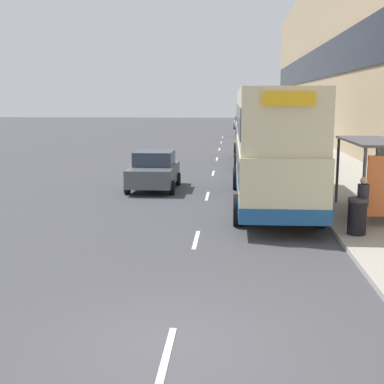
{
  "coord_description": "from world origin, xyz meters",
  "views": [
    {
      "loc": [
        0.97,
        -8.04,
        3.94
      ],
      "look_at": [
        -1.25,
        21.88,
        -1.27
      ],
      "focal_mm": 50.0,
      "sensor_mm": 36.0,
      "label": 1
    }
  ],
  "objects_px": {
    "bus_shelter": "(380,164)",
    "litter_bin": "(357,216)",
    "pedestrian_1": "(375,172)",
    "car_1": "(154,171)",
    "double_decker_bus_ahead": "(258,127)",
    "pedestrian_3": "(363,205)",
    "double_decker_bus_near": "(273,145)",
    "car_2": "(241,122)",
    "car_0": "(246,129)"
  },
  "relations": [
    {
      "from": "double_decker_bus_ahead",
      "to": "car_2",
      "type": "distance_m",
      "value": 40.62
    },
    {
      "from": "car_0",
      "to": "car_2",
      "type": "height_order",
      "value": "car_0"
    },
    {
      "from": "double_decker_bus_near",
      "to": "pedestrian_3",
      "type": "xyz_separation_m",
      "value": [
        2.25,
        -4.55,
        -1.31
      ]
    },
    {
      "from": "car_1",
      "to": "pedestrian_1",
      "type": "distance_m",
      "value": 9.36
    },
    {
      "from": "car_2",
      "to": "pedestrian_1",
      "type": "distance_m",
      "value": 51.69
    },
    {
      "from": "double_decker_bus_near",
      "to": "double_decker_bus_ahead",
      "type": "bearing_deg",
      "value": 89.68
    },
    {
      "from": "double_decker_bus_near",
      "to": "double_decker_bus_ahead",
      "type": "xyz_separation_m",
      "value": [
        0.07,
        13.27,
        0.0
      ]
    },
    {
      "from": "double_decker_bus_near",
      "to": "car_2",
      "type": "bearing_deg",
      "value": 90.25
    },
    {
      "from": "car_2",
      "to": "pedestrian_1",
      "type": "xyz_separation_m",
      "value": [
        4.63,
        -51.49,
        0.15
      ]
    },
    {
      "from": "double_decker_bus_near",
      "to": "car_1",
      "type": "xyz_separation_m",
      "value": [
        -4.91,
        3.35,
        -1.44
      ]
    },
    {
      "from": "bus_shelter",
      "to": "double_decker_bus_near",
      "type": "distance_m",
      "value": 3.98
    },
    {
      "from": "double_decker_bus_ahead",
      "to": "car_0",
      "type": "bearing_deg",
      "value": 90.26
    },
    {
      "from": "pedestrian_1",
      "to": "double_decker_bus_near",
      "type": "bearing_deg",
      "value": -151.63
    },
    {
      "from": "double_decker_bus_ahead",
      "to": "car_2",
      "type": "relative_size",
      "value": 2.58
    },
    {
      "from": "car_2",
      "to": "litter_bin",
      "type": "relative_size",
      "value": 4.0
    },
    {
      "from": "pedestrian_1",
      "to": "bus_shelter",
      "type": "bearing_deg",
      "value": -103.5
    },
    {
      "from": "pedestrian_1",
      "to": "car_1",
      "type": "bearing_deg",
      "value": 174.0
    },
    {
      "from": "car_1",
      "to": "double_decker_bus_ahead",
      "type": "bearing_deg",
      "value": -116.69
    },
    {
      "from": "double_decker_bus_near",
      "to": "litter_bin",
      "type": "height_order",
      "value": "double_decker_bus_near"
    },
    {
      "from": "bus_shelter",
      "to": "pedestrian_1",
      "type": "relative_size",
      "value": 2.54
    },
    {
      "from": "pedestrian_3",
      "to": "litter_bin",
      "type": "bearing_deg",
      "value": -137.1
    },
    {
      "from": "double_decker_bus_near",
      "to": "pedestrian_3",
      "type": "distance_m",
      "value": 5.24
    },
    {
      "from": "bus_shelter",
      "to": "litter_bin",
      "type": "xyz_separation_m",
      "value": [
        -1.22,
        -2.52,
        -1.21
      ]
    },
    {
      "from": "car_2",
      "to": "bus_shelter",
      "type": "bearing_deg",
      "value": -86.4
    },
    {
      "from": "pedestrian_1",
      "to": "pedestrian_3",
      "type": "distance_m",
      "value": 7.25
    },
    {
      "from": "litter_bin",
      "to": "car_1",
      "type": "bearing_deg",
      "value": 130.9
    },
    {
      "from": "double_decker_bus_near",
      "to": "car_1",
      "type": "relative_size",
      "value": 2.68
    },
    {
      "from": "bus_shelter",
      "to": "litter_bin",
      "type": "bearing_deg",
      "value": -115.91
    },
    {
      "from": "car_1",
      "to": "pedestrian_3",
      "type": "relative_size",
      "value": 2.44
    },
    {
      "from": "car_2",
      "to": "litter_bin",
      "type": "bearing_deg",
      "value": -87.75
    },
    {
      "from": "bus_shelter",
      "to": "pedestrian_1",
      "type": "distance_m",
      "value": 4.79
    },
    {
      "from": "double_decker_bus_ahead",
      "to": "car_2",
      "type": "height_order",
      "value": "double_decker_bus_ahead"
    },
    {
      "from": "car_0",
      "to": "pedestrian_1",
      "type": "relative_size",
      "value": 2.35
    },
    {
      "from": "bus_shelter",
      "to": "double_decker_bus_ahead",
      "type": "bearing_deg",
      "value": 101.78
    },
    {
      "from": "car_0",
      "to": "litter_bin",
      "type": "relative_size",
      "value": 3.7
    },
    {
      "from": "pedestrian_3",
      "to": "litter_bin",
      "type": "height_order",
      "value": "pedestrian_3"
    },
    {
      "from": "car_0",
      "to": "car_1",
      "type": "relative_size",
      "value": 0.98
    },
    {
      "from": "double_decker_bus_near",
      "to": "litter_bin",
      "type": "bearing_deg",
      "value": -66.25
    },
    {
      "from": "double_decker_bus_ahead",
      "to": "pedestrian_1",
      "type": "bearing_deg",
      "value": -68.36
    },
    {
      "from": "double_decker_bus_ahead",
      "to": "pedestrian_3",
      "type": "relative_size",
      "value": 6.64
    },
    {
      "from": "bus_shelter",
      "to": "double_decker_bus_near",
      "type": "bearing_deg",
      "value": 146.3
    },
    {
      "from": "double_decker_bus_near",
      "to": "pedestrian_1",
      "type": "bearing_deg",
      "value": 28.37
    },
    {
      "from": "pedestrian_1",
      "to": "litter_bin",
      "type": "distance_m",
      "value": 7.46
    },
    {
      "from": "double_decker_bus_ahead",
      "to": "pedestrian_3",
      "type": "distance_m",
      "value": 18.0
    },
    {
      "from": "double_decker_bus_ahead",
      "to": "car_1",
      "type": "distance_m",
      "value": 11.19
    },
    {
      "from": "car_1",
      "to": "litter_bin",
      "type": "height_order",
      "value": "car_1"
    },
    {
      "from": "car_1",
      "to": "pedestrian_1",
      "type": "xyz_separation_m",
      "value": [
        9.31,
        -0.98,
        0.14
      ]
    },
    {
      "from": "double_decker_bus_near",
      "to": "litter_bin",
      "type": "xyz_separation_m",
      "value": [
        2.08,
        -4.72,
        -1.62
      ]
    },
    {
      "from": "bus_shelter",
      "to": "litter_bin",
      "type": "distance_m",
      "value": 3.05
    },
    {
      "from": "litter_bin",
      "to": "pedestrian_3",
      "type": "bearing_deg",
      "value": 42.9
    }
  ]
}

